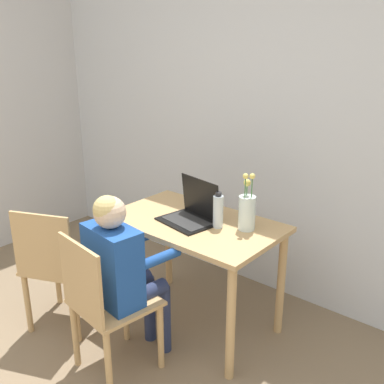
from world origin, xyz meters
The scene contains 8 objects.
wall_back centered at (0.00, 2.23, 1.25)m, with size 6.40×0.05×2.50m.
dining_table centered at (-0.16, 1.50, 0.61)m, with size 1.04×0.63×0.72m.
chair_occupied centered at (-0.24, 0.84, 0.43)m, with size 0.45×0.45×0.83m.
chair_spare centered at (-0.79, 0.92, 0.43)m, with size 0.53×0.53×0.83m.
person_seated centered at (-0.22, 0.95, 0.63)m, with size 0.38×0.46×1.03m.
laptop centered at (-0.18, 1.50, 0.78)m, with size 0.37×0.30×0.25m.
flower_vase centered at (0.14, 1.60, 0.84)m, with size 0.10×0.10×0.34m.
water_bottle centered at (0.00, 1.51, 0.82)m, with size 0.06×0.06×0.22m.
Camera 1 is at (1.44, -0.44, 1.78)m, focal length 42.00 mm.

